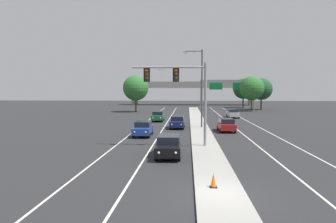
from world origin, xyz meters
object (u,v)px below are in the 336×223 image
Objects in this scene: overhead_signal_mast at (182,86)px; car_oncoming_blue at (143,128)px; traffic_cone_median_nose at (213,180)px; car_oncoming_navy at (177,122)px; car_receding_red at (226,125)px; tree_far_left_b at (136,88)px; street_lamp_median at (200,84)px; tree_far_right_b at (243,89)px; tree_far_right_c at (261,89)px; car_oncoming_black at (168,146)px; tree_far_right_a at (252,88)px; car_oncoming_green at (158,116)px; highway_sign_gantry at (228,85)px; car_receding_silver at (233,113)px.

overhead_signal_mast is 8.90m from car_oncoming_blue.
car_oncoming_navy is at bearing 95.88° from traffic_cone_median_nose.
car_receding_red is at bearing 81.54° from traffic_cone_median_nose.
street_lamp_median is at bearing -65.85° from tree_far_left_b.
tree_far_right_b reaches higher than tree_far_right_c.
overhead_signal_mast is 1.60× the size of car_oncoming_navy.
tree_far_right_a reaches higher than car_oncoming_black.
traffic_cone_median_nose is 0.09× the size of tree_far_right_c.
car_oncoming_black is 0.54× the size of tree_far_left_b.
car_oncoming_blue is 10.39m from car_receding_red.
car_oncoming_green is 38.99m from tree_far_right_c.
car_oncoming_black is 17.54m from car_oncoming_navy.
car_oncoming_black is 1.01× the size of car_oncoming_blue.
car_oncoming_blue is at bearing -108.07° from highway_sign_gantry.
car_oncoming_blue is (-4.30, 6.38, -4.48)m from overhead_signal_mast.
highway_sign_gantry is at bearing 71.93° from car_oncoming_blue.
tree_far_right_a is (13.38, 34.16, -0.39)m from street_lamp_median.
tree_far_right_a is at bearing 9.73° from tree_far_left_b.
car_oncoming_navy is at bearing -120.51° from car_receding_silver.
car_receding_silver is 0.57× the size of tree_far_right_c.
car_oncoming_black and car_oncoming_navy have the same top height.
street_lamp_median is at bearing 89.30° from traffic_cone_median_nose.
tree_far_left_b is 27.04m from tree_far_right_a.
highway_sign_gantry is (14.58, 44.69, 5.34)m from car_oncoming_blue.
traffic_cone_median_nose is at bearing -81.36° from overhead_signal_mast.
car_receding_red is at bearing 67.46° from car_oncoming_black.
tree_far_right_b is at bearing 62.57° from car_oncoming_green.
car_receding_red is (5.97, -2.86, 0.00)m from car_oncoming_navy.
street_lamp_median reaches higher than tree_far_left_b.
tree_far_right_c reaches higher than car_oncoming_black.
tree_far_right_b is at bearing 78.03° from car_receding_red.
car_oncoming_navy is at bearing -109.29° from tree_far_right_b.
car_receding_silver is at bearing 73.76° from overhead_signal_mast.
street_lamp_median reaches higher than traffic_cone_median_nose.
overhead_signal_mast is at bearing -109.59° from tree_far_right_c.
overhead_signal_mast is 12.68m from car_receding_red.
car_oncoming_black is at bearing -90.40° from car_oncoming_navy.
overhead_signal_mast is 0.72× the size of street_lamp_median.
highway_sign_gantry is 9.15m from tree_far_right_c.
traffic_cone_median_nose is 74.59m from tree_far_right_b.
car_receding_red is at bearing 64.21° from overhead_signal_mast.
tree_far_right_a is (19.71, 25.23, 4.58)m from car_oncoming_green.
street_lamp_median is 49.57m from tree_far_right_b.
car_oncoming_blue and car_receding_silver have the same top height.
street_lamp_median is 13.51× the size of traffic_cone_median_nose.
tree_far_left_b is (-16.31, 32.50, 4.60)m from car_receding_red.
car_oncoming_navy is (-0.81, 13.54, -4.48)m from overhead_signal_mast.
traffic_cone_median_nose is 0.09× the size of tree_far_right_b.
car_oncoming_green is 0.34× the size of highway_sign_gantry.
car_oncoming_blue is at bearing 123.97° from overhead_signal_mast.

